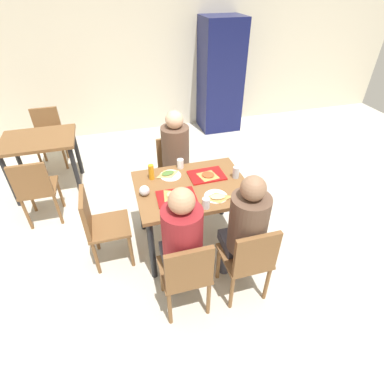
# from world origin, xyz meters

# --- Properties ---
(ground_plane) EXTENTS (10.00, 10.00, 0.02)m
(ground_plane) POSITION_xyz_m (0.00, 0.00, -0.01)
(ground_plane) COLOR beige
(back_wall) EXTENTS (10.00, 0.10, 2.80)m
(back_wall) POSITION_xyz_m (0.00, 3.20, 1.40)
(back_wall) COLOR beige
(back_wall) RESTS_ON ground_plane
(main_table) EXTENTS (1.10, 0.84, 0.77)m
(main_table) POSITION_xyz_m (0.00, 0.00, 0.66)
(main_table) COLOR brown
(main_table) RESTS_ON ground_plane
(chair_near_left) EXTENTS (0.40, 0.40, 0.86)m
(chair_near_left) POSITION_xyz_m (-0.28, -0.81, 0.50)
(chair_near_left) COLOR brown
(chair_near_left) RESTS_ON ground_plane
(chair_near_right) EXTENTS (0.40, 0.40, 0.86)m
(chair_near_right) POSITION_xyz_m (0.28, -0.81, 0.50)
(chair_near_right) COLOR brown
(chair_near_right) RESTS_ON ground_plane
(chair_far_side) EXTENTS (0.40, 0.40, 0.86)m
(chair_far_side) POSITION_xyz_m (0.00, 0.81, 0.50)
(chair_far_side) COLOR brown
(chair_far_side) RESTS_ON ground_plane
(chair_left_end) EXTENTS (0.40, 0.40, 0.86)m
(chair_left_end) POSITION_xyz_m (-0.94, 0.00, 0.50)
(chair_left_end) COLOR brown
(chair_left_end) RESTS_ON ground_plane
(person_in_red) EXTENTS (0.32, 0.42, 1.27)m
(person_in_red) POSITION_xyz_m (-0.28, -0.67, 0.75)
(person_in_red) COLOR #383842
(person_in_red) RESTS_ON ground_plane
(person_in_brown_jacket) EXTENTS (0.32, 0.42, 1.27)m
(person_in_brown_jacket) POSITION_xyz_m (0.28, -0.67, 0.75)
(person_in_brown_jacket) COLOR #383842
(person_in_brown_jacket) RESTS_ON ground_plane
(person_far_side) EXTENTS (0.32, 0.42, 1.27)m
(person_far_side) POSITION_xyz_m (-0.00, 0.67, 0.75)
(person_far_side) COLOR #383842
(person_far_side) RESTS_ON ground_plane
(tray_red_near) EXTENTS (0.37, 0.27, 0.02)m
(tray_red_near) POSITION_xyz_m (-0.19, -0.15, 0.78)
(tray_red_near) COLOR #B21414
(tray_red_near) RESTS_ON main_table
(tray_red_far) EXTENTS (0.36, 0.27, 0.02)m
(tray_red_far) POSITION_xyz_m (0.19, 0.13, 0.78)
(tray_red_far) COLOR #B21414
(tray_red_far) RESTS_ON main_table
(paper_plate_center) EXTENTS (0.22, 0.22, 0.01)m
(paper_plate_center) POSITION_xyz_m (-0.17, 0.23, 0.77)
(paper_plate_center) COLOR white
(paper_plate_center) RESTS_ON main_table
(paper_plate_near_edge) EXTENTS (0.22, 0.22, 0.01)m
(paper_plate_near_edge) POSITION_xyz_m (0.17, -0.23, 0.77)
(paper_plate_near_edge) COLOR white
(paper_plate_near_edge) RESTS_ON main_table
(pizza_slice_a) EXTENTS (0.23, 0.26, 0.02)m
(pizza_slice_a) POSITION_xyz_m (-0.22, -0.14, 0.79)
(pizza_slice_a) COLOR #C68C47
(pizza_slice_a) RESTS_ON tray_red_near
(pizza_slice_b) EXTENTS (0.25, 0.24, 0.02)m
(pizza_slice_b) POSITION_xyz_m (0.20, 0.10, 0.79)
(pizza_slice_b) COLOR #C68C47
(pizza_slice_b) RESTS_ON tray_red_far
(pizza_slice_c) EXTENTS (0.22, 0.17, 0.02)m
(pizza_slice_c) POSITION_xyz_m (-0.19, 0.26, 0.78)
(pizza_slice_c) COLOR #DBAD60
(pizza_slice_c) RESTS_ON paper_plate_center
(pizza_slice_d) EXTENTS (0.22, 0.15, 0.02)m
(pizza_slice_d) POSITION_xyz_m (0.17, -0.26, 0.78)
(pizza_slice_d) COLOR #C68C47
(pizza_slice_d) RESTS_ON paper_plate_near_edge
(plastic_cup_a) EXTENTS (0.07, 0.07, 0.10)m
(plastic_cup_a) POSITION_xyz_m (-0.03, 0.36, 0.82)
(plastic_cup_a) COLOR white
(plastic_cup_a) RESTS_ON main_table
(plastic_cup_b) EXTENTS (0.07, 0.07, 0.10)m
(plastic_cup_b) POSITION_xyz_m (0.03, -0.36, 0.82)
(plastic_cup_b) COLOR white
(plastic_cup_b) RESTS_ON main_table
(soda_can) EXTENTS (0.07, 0.07, 0.12)m
(soda_can) POSITION_xyz_m (0.47, 0.02, 0.83)
(soda_can) COLOR #B7BCC6
(soda_can) RESTS_ON main_table
(condiment_bottle) EXTENTS (0.06, 0.06, 0.16)m
(condiment_bottle) POSITION_xyz_m (-0.36, 0.23, 0.85)
(condiment_bottle) COLOR orange
(condiment_bottle) RESTS_ON main_table
(foil_bundle) EXTENTS (0.10, 0.10, 0.10)m
(foil_bundle) POSITION_xyz_m (-0.47, -0.02, 0.82)
(foil_bundle) COLOR silver
(foil_bundle) RESTS_ON main_table
(drink_fridge) EXTENTS (0.70, 0.60, 1.90)m
(drink_fridge) POSITION_xyz_m (1.34, 2.85, 0.95)
(drink_fridge) COLOR #14194C
(drink_fridge) RESTS_ON ground_plane
(background_table) EXTENTS (0.90, 0.70, 0.77)m
(background_table) POSITION_xyz_m (-1.60, 1.54, 0.64)
(background_table) COLOR brown
(background_table) RESTS_ON ground_plane
(background_chair_near) EXTENTS (0.40, 0.40, 0.86)m
(background_chair_near) POSITION_xyz_m (-1.60, 0.80, 0.50)
(background_chair_near) COLOR brown
(background_chair_near) RESTS_ON ground_plane
(background_chair_far) EXTENTS (0.40, 0.40, 0.86)m
(background_chair_far) POSITION_xyz_m (-1.60, 2.27, 0.50)
(background_chair_far) COLOR brown
(background_chair_far) RESTS_ON ground_plane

